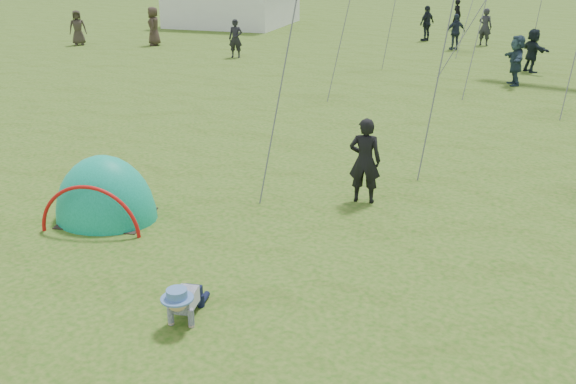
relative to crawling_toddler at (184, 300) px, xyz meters
The scene contains 14 objects.
ground 0.83m from the crawling_toddler, 96.57° to the right, with size 140.00×140.00×0.00m, color #20550F.
crawling_toddler is the anchor object (origin of this frame).
popup_tent 3.85m from the crawling_toddler, 153.01° to the left, with size 1.83×1.51×2.37m, color #078F63.
standing_adult 5.05m from the crawling_toddler, 89.04° to the left, with size 0.60×0.40×1.65m, color black.
crowd_person_0 20.60m from the crawling_toddler, 125.61° to the left, with size 0.59×0.39×1.61m, color black.
crowd_person_4 25.67m from the crawling_toddler, 143.04° to the left, with size 0.80×0.52×1.63m, color #372F27.
crowd_person_5 20.33m from the crawling_toddler, 91.55° to the left, with size 1.51×0.48×1.63m, color black.
crowd_person_6 31.78m from the crawling_toddler, 103.16° to the left, with size 0.61×0.40×1.66m, color black.
crowd_person_7 35.98m from the crawling_toddler, 122.84° to the left, with size 0.84×0.65×1.73m, color #29241E.
crowd_person_8 26.87m from the crawling_toddler, 105.17° to the left, with size 1.01×0.42×1.72m, color #1D222B.
crowd_person_10 24.58m from the crawling_toddler, 135.04° to the left, with size 0.88×0.57×1.80m, color #392C23.
crowd_person_11 17.56m from the crawling_toddler, 91.42° to the left, with size 1.59×0.51×1.72m, color #293C4C.
crowd_person_12 26.34m from the crawling_toddler, 99.01° to the left, with size 0.63×0.42×1.74m, color #28282F.
crowd_person_14 24.44m from the crawling_toddler, 101.43° to the left, with size 0.94×0.39×1.61m, color #273143.
Camera 1 is at (5.23, -4.60, 4.68)m, focal length 40.00 mm.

